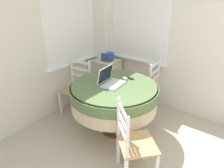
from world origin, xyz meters
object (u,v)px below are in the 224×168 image
at_px(computer_mouse, 125,78).
at_px(corner_cabinet, 106,77).
at_px(cell_phone, 130,78).
at_px(dining_chair_near_right_window, 146,86).
at_px(book_on_cabinet, 107,60).
at_px(round_dining_table, 114,95).
at_px(dining_chair_near_back_window, 77,88).
at_px(storage_box, 108,56).
at_px(dining_chair_camera_near, 133,143).
at_px(laptop, 111,81).

relative_size(computer_mouse, corner_cabinet, 0.11).
xyz_separation_m(cell_phone, dining_chair_near_right_window, (0.53, -0.00, -0.33)).
bearing_deg(dining_chair_near_right_window, book_on_cabinet, 89.48).
height_order(round_dining_table, dining_chair_near_back_window, dining_chair_near_back_window).
xyz_separation_m(dining_chair_near_back_window, storage_box, (0.86, 0.02, 0.35)).
distance_m(corner_cabinet, book_on_cabinet, 0.39).
bearing_deg(cell_phone, dining_chair_near_back_window, 104.48).
relative_size(computer_mouse, dining_chair_near_right_window, 0.09).
height_order(round_dining_table, book_on_cabinet, round_dining_table).
bearing_deg(round_dining_table, dining_chair_camera_near, -128.55).
height_order(corner_cabinet, book_on_cabinet, book_on_cabinet).
xyz_separation_m(round_dining_table, dining_chair_near_back_window, (0.09, 0.85, -0.17)).
relative_size(dining_chair_near_back_window, book_on_cabinet, 4.77).
height_order(round_dining_table, cell_phone, cell_phone).
bearing_deg(corner_cabinet, dining_chair_near_right_window, -93.84).
height_order(dining_chair_camera_near, corner_cabinet, dining_chair_camera_near).
distance_m(laptop, storage_box, 1.25).
bearing_deg(laptop, book_on_cabinet, 41.00).
xyz_separation_m(laptop, corner_cabinet, (0.92, 0.82, -0.46)).
relative_size(dining_chair_near_back_window, dining_chair_camera_near, 1.00).
height_order(cell_phone, corner_cabinet, cell_phone).
xyz_separation_m(cell_phone, corner_cabinet, (0.59, 0.93, -0.41)).
distance_m(laptop, cell_phone, 0.34).
bearing_deg(computer_mouse, round_dining_table, 175.53).
distance_m(round_dining_table, book_on_cabinet, 1.18).
bearing_deg(round_dining_table, dining_chair_near_right_window, -3.70).
xyz_separation_m(dining_chair_near_back_window, corner_cabinet, (0.82, 0.03, -0.08)).
height_order(dining_chair_near_back_window, dining_chair_near_right_window, same).
bearing_deg(computer_mouse, dining_chair_near_back_window, 99.96).
bearing_deg(book_on_cabinet, storage_box, 32.71).
relative_size(round_dining_table, book_on_cabinet, 6.40).
bearing_deg(corner_cabinet, book_on_cabinet, -127.47).
bearing_deg(cell_phone, dining_chair_camera_near, -144.23).
relative_size(cell_phone, dining_chair_camera_near, 0.14).
bearing_deg(storage_box, computer_mouse, -128.76).
distance_m(computer_mouse, dining_chair_near_back_window, 0.95).
relative_size(dining_chair_near_back_window, storage_box, 5.28).
bearing_deg(laptop, computer_mouse, -17.69).
height_order(computer_mouse, cell_phone, computer_mouse).
bearing_deg(dining_chair_near_right_window, round_dining_table, 176.30).
bearing_deg(round_dining_table, book_on_cabinet, 43.25).
relative_size(laptop, corner_cabinet, 0.51).
bearing_deg(round_dining_table, corner_cabinet, 43.91).
distance_m(dining_chair_near_back_window, corner_cabinet, 0.83).
xyz_separation_m(computer_mouse, storage_box, (0.71, 0.89, -0.00)).
bearing_deg(round_dining_table, storage_box, 42.35).
height_order(laptop, storage_box, laptop).
bearing_deg(storage_box, book_on_cabinet, -147.29).
height_order(round_dining_table, corner_cabinet, round_dining_table).
height_order(computer_mouse, dining_chair_camera_near, dining_chair_camera_near).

